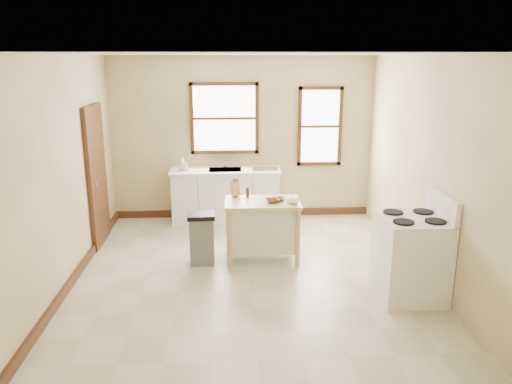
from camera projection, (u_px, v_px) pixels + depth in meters
floor at (249, 273)px, 6.59m from camera, size 5.00×5.00×0.00m
ceiling at (248, 54)px, 5.86m from camera, size 5.00×5.00×0.00m
wall_back at (242, 138)px, 8.63m from camera, size 4.50×0.04×2.80m
wall_left at (65, 172)px, 6.10m from camera, size 0.04×5.00×2.80m
wall_right at (424, 168)px, 6.35m from camera, size 0.04×5.00×2.80m
window_main at (224, 118)px, 8.51m from camera, size 1.17×0.06×1.22m
window_side at (320, 126)px, 8.64m from camera, size 0.77×0.06×1.37m
door_left at (97, 176)px, 7.45m from camera, size 0.06×0.90×2.10m
baseboard_back at (243, 213)px, 8.96m from camera, size 4.50×0.04×0.12m
baseboard_left at (78, 273)px, 6.45m from camera, size 0.04×5.00×0.12m
sink_counter at (226, 196)px, 8.57m from camera, size 1.86×0.62×0.92m
faucet at (225, 161)px, 8.60m from camera, size 0.03×0.03×0.22m
soap_bottle_a at (182, 163)px, 8.36m from camera, size 0.11×0.12×0.25m
soap_bottle_b at (186, 165)px, 8.35m from camera, size 0.09×0.09×0.17m
dish_rack at (265, 166)px, 8.43m from camera, size 0.49×0.41×0.11m
kitchen_island at (262, 230)px, 6.99m from camera, size 1.04×0.67×0.84m
knife_block at (235, 190)px, 7.08m from camera, size 0.13×0.13×0.20m
pepper_grinder at (248, 192)px, 7.03m from camera, size 0.05×0.05×0.15m
bowl_a at (272, 201)px, 6.81m from camera, size 0.22×0.22×0.05m
bowl_b at (280, 199)px, 6.89m from camera, size 0.21×0.21×0.04m
bowl_c at (293, 202)px, 6.76m from camera, size 0.17×0.17×0.05m
trash_bin at (202, 239)px, 6.84m from camera, size 0.38×0.33×0.72m
gas_stove at (411, 246)px, 5.83m from camera, size 0.79×0.80×1.25m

